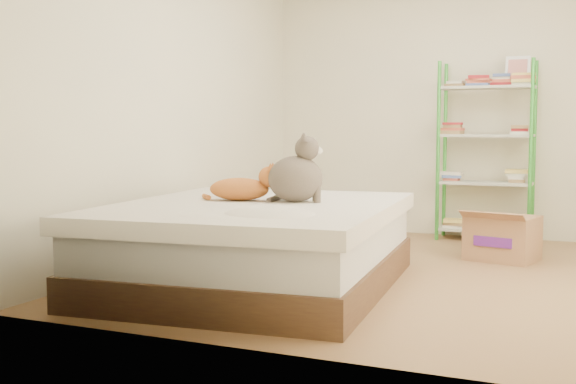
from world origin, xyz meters
The scene contains 7 objects.
room centered at (0.00, 0.00, 1.30)m, with size 3.81×4.21×2.61m.
bed centered at (-0.80, -0.81, 0.28)m, with size 1.98×2.38×0.57m.
orange_cat centered at (-0.99, -0.71, 0.67)m, with size 0.50×0.27×0.20m, color #D2642F, non-canonical shape.
grey_cat centered at (-0.59, -0.64, 0.79)m, with size 0.33×0.40×0.45m, color #7B6B5C, non-canonical shape.
shelf_unit centered at (0.31, 1.88, 0.85)m, with size 0.88×0.36×1.74m.
cardboard_box centered at (0.59, 0.86, 0.18)m, with size 0.60×0.60×0.42m.
white_bin centered at (-1.07, 1.85, 0.17)m, with size 0.36×0.34×0.34m.
Camera 1 is at (1.32, -5.14, 1.06)m, focal length 45.00 mm.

